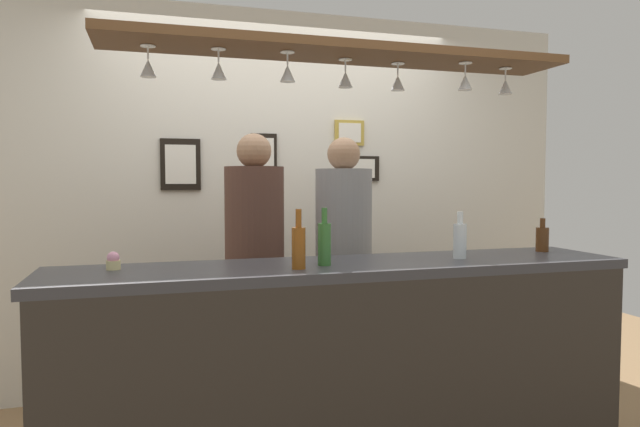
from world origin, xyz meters
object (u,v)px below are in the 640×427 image
bottle_beer_brown_stubby (542,238)px  picture_frame_upper_small (349,133)px  bottle_beer_green_import (324,242)px  picture_frame_crest (264,152)px  bottle_beer_amber_tall (299,246)px  cupcake (113,261)px  person_left_brown_shirt (255,251)px  person_middle_grey_shirt (344,249)px  picture_frame_caricature (181,164)px  picture_frame_lower_pair (360,168)px  bottle_soda_clear (460,240)px

bottle_beer_brown_stubby → picture_frame_upper_small: bearing=116.0°
bottle_beer_green_import → picture_frame_crest: (0.01, 1.45, 0.47)m
bottle_beer_amber_tall → cupcake: bearing=164.7°
person_left_brown_shirt → bottle_beer_brown_stubby: (1.45, -0.65, 0.09)m
cupcake → person_middle_grey_shirt: bearing=27.2°
picture_frame_caricature → bottle_beer_amber_tall: bearing=-74.8°
picture_frame_lower_pair → bottle_soda_clear: bearing=-90.5°
cupcake → picture_frame_lower_pair: size_ratio=0.26×
bottle_beer_brown_stubby → picture_frame_caricature: bearing=144.3°
person_middle_grey_shirt → person_left_brown_shirt: bearing=180.0°
bottle_soda_clear → picture_frame_lower_pair: 1.47m
person_left_brown_shirt → picture_frame_upper_small: 1.28m
bottle_beer_green_import → bottle_beer_amber_tall: (-0.14, -0.07, -0.00)m
bottle_soda_clear → picture_frame_upper_small: (-0.07, 1.42, 0.63)m
person_middle_grey_shirt → bottle_beer_amber_tall: size_ratio=6.48×
person_left_brown_shirt → bottle_soda_clear: 1.17m
person_middle_grey_shirt → picture_frame_crest: (-0.36, 0.65, 0.60)m
bottle_soda_clear → picture_frame_caricature: (-1.25, 1.42, 0.40)m
bottle_soda_clear → cupcake: size_ratio=2.95×
bottle_beer_brown_stubby → bottle_soda_clear: size_ratio=0.78×
person_middle_grey_shirt → picture_frame_upper_small: size_ratio=7.65×
person_middle_grey_shirt → picture_frame_lower_pair: 0.89m
person_left_brown_shirt → bottle_soda_clear: (0.88, -0.77, 0.11)m
person_left_brown_shirt → picture_frame_caricature: bearing=119.8°
cupcake → picture_frame_caricature: size_ratio=0.23×
person_middle_grey_shirt → picture_frame_upper_small: (0.27, 0.65, 0.75)m
picture_frame_upper_small → picture_frame_caricature: bearing=180.0°
picture_frame_lower_pair → picture_frame_upper_small: size_ratio=1.36×
person_left_brown_shirt → picture_frame_caricature: picture_frame_caricature is taller
cupcake → bottle_beer_green_import: bearing=-8.9°
picture_frame_caricature → cupcake: bearing=-105.1°
person_left_brown_shirt → cupcake: bearing=-138.1°
bottle_soda_clear → cupcake: 1.61m
bottle_beer_green_import → bottle_soda_clear: bottle_beer_green_import is taller
picture_frame_lower_pair → picture_frame_upper_small: 0.27m
bottle_beer_brown_stubby → cupcake: (-2.18, 0.00, -0.03)m
bottle_beer_brown_stubby → picture_frame_upper_small: picture_frame_upper_small is taller
bottle_beer_brown_stubby → bottle_soda_clear: (-0.57, -0.12, 0.02)m
bottle_beer_amber_tall → picture_frame_caricature: picture_frame_caricature is taller
cupcake → picture_frame_upper_small: size_ratio=0.35×
bottle_soda_clear → picture_frame_lower_pair: size_ratio=0.77×
picture_frame_caricature → bottle_soda_clear: bearing=-48.6°
bottle_beer_amber_tall → person_middle_grey_shirt: bearing=59.8°
bottle_beer_amber_tall → cupcake: size_ratio=3.33×
person_left_brown_shirt → person_middle_grey_shirt: 0.54m
bottle_beer_green_import → picture_frame_upper_small: picture_frame_upper_small is taller
person_middle_grey_shirt → bottle_beer_brown_stubby: (0.91, -0.65, 0.10)m
person_left_brown_shirt → bottle_beer_green_import: bearing=-77.5°
picture_frame_caricature → bottle_beer_brown_stubby: bearing=-35.7°
picture_frame_lower_pair → bottle_beer_green_import: bearing=-116.2°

